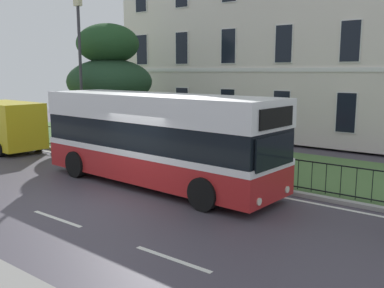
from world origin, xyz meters
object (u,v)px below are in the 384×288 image
georgian_townhouse (290,24)px  street_lamp_post (80,65)px  single_decker_bus (156,138)px  white_panel_van (5,126)px  litter_bin (239,157)px  evergreen_tree (109,93)px

georgian_townhouse → street_lamp_post: size_ratio=2.88×
single_decker_bus → street_lamp_post: street_lamp_post is taller
white_panel_van → litter_bin: bearing=-164.1°
white_panel_van → street_lamp_post: bearing=-142.4°
single_decker_bus → litter_bin: bearing=64.1°
single_decker_bus → litter_bin: 3.38m
white_panel_van → single_decker_bus: bearing=-178.0°
georgian_townhouse → litter_bin: (3.38, -10.93, -5.88)m
street_lamp_post → litter_bin: (8.59, 0.42, -3.43)m
georgian_townhouse → street_lamp_post: (-5.20, -11.35, -2.45)m
white_panel_van → litter_bin: 12.10m
street_lamp_post → single_decker_bus: bearing=-19.2°
georgian_townhouse → litter_bin: size_ratio=17.42×
white_panel_van → street_lamp_post: (3.22, 2.19, 2.92)m
evergreen_tree → street_lamp_post: (0.96, -2.54, 1.44)m
evergreen_tree → single_decker_bus: evergreen_tree is taller
georgian_townhouse → evergreen_tree: (-6.17, -8.81, -3.89)m
georgian_townhouse → litter_bin: 12.87m
single_decker_bus → white_panel_van: bearing=-179.1°
single_decker_bus → litter_bin: size_ratio=7.94×
single_decker_bus → street_lamp_post: bearing=163.2°
street_lamp_post → litter_bin: street_lamp_post is taller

